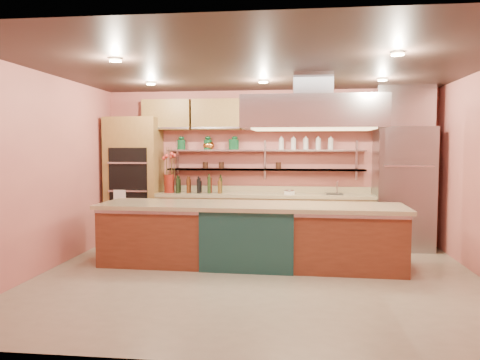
# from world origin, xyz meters

# --- Properties ---
(floor) EXTENTS (6.00, 5.00, 0.02)m
(floor) POSITION_xyz_m (0.00, 0.00, -0.01)
(floor) COLOR gray
(floor) RESTS_ON ground
(ceiling) EXTENTS (6.00, 5.00, 0.02)m
(ceiling) POSITION_xyz_m (0.00, 0.00, 2.80)
(ceiling) COLOR black
(ceiling) RESTS_ON wall_back
(wall_back) EXTENTS (6.00, 0.04, 2.80)m
(wall_back) POSITION_xyz_m (0.00, 2.50, 1.40)
(wall_back) COLOR #BB6358
(wall_back) RESTS_ON floor
(wall_front) EXTENTS (6.00, 0.04, 2.80)m
(wall_front) POSITION_xyz_m (0.00, -2.50, 1.40)
(wall_front) COLOR #BB6358
(wall_front) RESTS_ON floor
(wall_left) EXTENTS (0.04, 5.00, 2.80)m
(wall_left) POSITION_xyz_m (-3.00, 0.00, 1.40)
(wall_left) COLOR #BB6358
(wall_left) RESTS_ON floor
(oven_stack) EXTENTS (0.95, 0.64, 2.30)m
(oven_stack) POSITION_xyz_m (-2.45, 2.18, 1.15)
(oven_stack) COLOR olive
(oven_stack) RESTS_ON floor
(refrigerator) EXTENTS (0.95, 0.72, 2.10)m
(refrigerator) POSITION_xyz_m (2.35, 2.14, 1.05)
(refrigerator) COLOR gray
(refrigerator) RESTS_ON floor
(back_counter) EXTENTS (3.84, 0.64, 0.93)m
(back_counter) POSITION_xyz_m (-0.05, 2.20, 0.47)
(back_counter) COLOR tan
(back_counter) RESTS_ON floor
(wall_shelf_lower) EXTENTS (3.60, 0.26, 0.03)m
(wall_shelf_lower) POSITION_xyz_m (-0.05, 2.37, 1.35)
(wall_shelf_lower) COLOR #ADB0B4
(wall_shelf_lower) RESTS_ON wall_back
(wall_shelf_upper) EXTENTS (3.60, 0.26, 0.03)m
(wall_shelf_upper) POSITION_xyz_m (-0.05, 2.37, 1.70)
(wall_shelf_upper) COLOR #ADB0B4
(wall_shelf_upper) RESTS_ON wall_back
(upper_cabinets) EXTENTS (4.60, 0.36, 0.55)m
(upper_cabinets) POSITION_xyz_m (0.00, 2.32, 2.35)
(upper_cabinets) COLOR olive
(upper_cabinets) RESTS_ON wall_back
(range_hood) EXTENTS (2.00, 1.00, 0.45)m
(range_hood) POSITION_xyz_m (0.74, 0.69, 2.25)
(range_hood) COLOR #ADB0B4
(range_hood) RESTS_ON ceiling
(ceiling_downlights) EXTENTS (4.00, 2.80, 0.02)m
(ceiling_downlights) POSITION_xyz_m (0.00, 0.20, 2.77)
(ceiling_downlights) COLOR #FFE5A5
(ceiling_downlights) RESTS_ON ceiling
(island) EXTENTS (4.43, 1.07, 0.92)m
(island) POSITION_xyz_m (-0.16, 0.69, 0.46)
(island) COLOR brown
(island) RESTS_ON floor
(flower_vase) EXTENTS (0.23, 0.23, 0.33)m
(flower_vase) POSITION_xyz_m (-1.78, 2.15, 1.10)
(flower_vase) COLOR maroon
(flower_vase) RESTS_ON back_counter
(oil_bottle_cluster) EXTENTS (0.90, 0.29, 0.29)m
(oil_bottle_cluster) POSITION_xyz_m (-1.22, 2.15, 1.07)
(oil_bottle_cluster) COLOR black
(oil_bottle_cluster) RESTS_ON back_counter
(kitchen_scale) EXTENTS (0.19, 0.15, 0.10)m
(kitchen_scale) POSITION_xyz_m (0.40, 2.15, 0.98)
(kitchen_scale) COLOR beige
(kitchen_scale) RESTS_ON back_counter
(bar_faucet) EXTENTS (0.03, 0.03, 0.24)m
(bar_faucet) POSITION_xyz_m (1.24, 2.25, 1.05)
(bar_faucet) COLOR silver
(bar_faucet) RESTS_ON back_counter
(copper_kettle) EXTENTS (0.23, 0.23, 0.15)m
(copper_kettle) POSITION_xyz_m (-1.07, 2.37, 1.79)
(copper_kettle) COLOR orange
(copper_kettle) RESTS_ON wall_shelf_upper
(green_canister) EXTENTS (0.21, 0.21, 0.19)m
(green_canister) POSITION_xyz_m (-0.63, 2.37, 1.81)
(green_canister) COLOR #0E4120
(green_canister) RESTS_ON wall_shelf_upper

